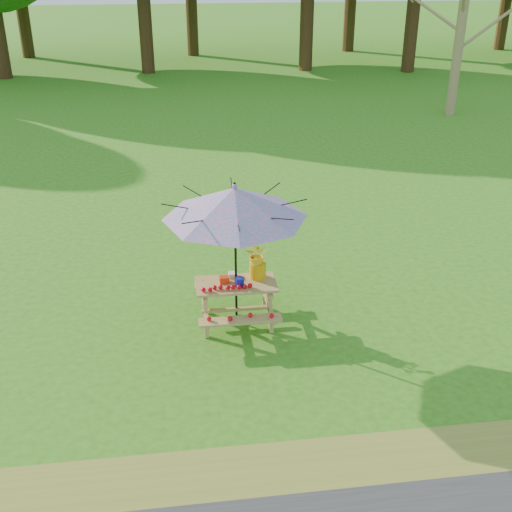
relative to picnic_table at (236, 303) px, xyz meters
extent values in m
cylinder|color=#967D51|center=(8.64, 12.33, 2.43)|extent=(0.44, 0.44, 5.51)
cube|color=#A37C49|center=(0.00, 0.00, 0.32)|extent=(1.20, 0.62, 0.04)
cube|color=#A37C49|center=(0.00, -0.55, 0.03)|extent=(1.20, 0.22, 0.04)
cube|color=#A37C49|center=(0.00, 0.55, 0.03)|extent=(1.20, 0.22, 0.04)
cylinder|color=black|center=(0.00, 0.00, 0.80)|extent=(0.04, 0.04, 2.25)
cone|color=teal|center=(0.00, 0.00, 1.62)|extent=(2.17, 2.17, 0.45)
sphere|color=teal|center=(0.00, 0.00, 1.87)|extent=(0.08, 0.08, 0.08)
cube|color=red|center=(-0.17, 0.05, 0.39)|extent=(0.14, 0.12, 0.10)
cylinder|color=#1416A4|center=(0.05, -0.09, 0.41)|extent=(0.13, 0.13, 0.13)
cube|color=silver|center=(-0.03, 0.21, 0.38)|extent=(0.13, 0.13, 0.07)
cylinder|color=#E19D0B|center=(0.34, 0.14, 0.47)|extent=(0.25, 0.25, 0.25)
imported|color=yellow|center=(0.34, 0.14, 0.72)|extent=(0.39, 0.36, 0.38)
camera|label=1|loc=(-0.84, -8.36, 4.88)|focal=45.00mm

